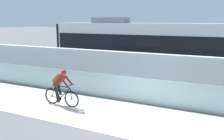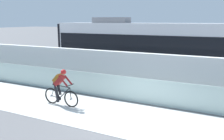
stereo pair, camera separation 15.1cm
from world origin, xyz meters
TOP-DOWN VIEW (x-y plane):
  - ground_plane at (0.00, 0.00)m, footprint 200.00×200.00m
  - bike_path_deck at (0.00, 0.00)m, footprint 32.00×3.20m
  - glass_parapet at (0.00, 1.85)m, footprint 32.00×0.05m
  - concrete_barrier_wall at (0.00, 3.65)m, footprint 32.00×0.36m
  - tram_rail_near at (0.00, 6.13)m, footprint 32.00×0.08m
  - tram_rail_far at (0.00, 7.57)m, footprint 32.00×0.08m
  - tram at (-2.18, 6.85)m, footprint 11.06×2.54m
  - cyclist_on_bike at (-3.15, -0.00)m, footprint 1.77×0.58m

SIDE VIEW (x-z plane):
  - ground_plane at x=0.00m, z-range 0.00..0.00m
  - tram_rail_near at x=0.00m, z-range 0.00..0.01m
  - tram_rail_far at x=0.00m, z-range 0.00..0.01m
  - bike_path_deck at x=0.00m, z-range 0.00..0.01m
  - glass_parapet at x=0.00m, z-range 0.00..1.13m
  - cyclist_on_bike at x=-3.15m, z-range -0.01..1.60m
  - concrete_barrier_wall at x=0.00m, z-range 0.00..1.99m
  - tram at x=-2.18m, z-range -0.01..3.80m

